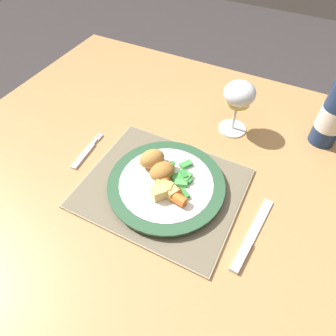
{
  "coord_description": "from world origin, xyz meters",
  "views": [
    {
      "loc": [
        0.21,
        -0.43,
        1.28
      ],
      "look_at": [
        0.01,
        -0.04,
        0.78
      ],
      "focal_mm": 32.0,
      "sensor_mm": 36.0,
      "label": 1
    }
  ],
  "objects_px": {
    "wine_glass": "(239,96)",
    "dining_table": "(171,189)",
    "dinner_plate": "(166,185)",
    "fork": "(86,153)",
    "bottle": "(336,111)",
    "table_knife": "(249,240)"
  },
  "relations": [
    {
      "from": "wine_glass",
      "to": "dining_table",
      "type": "bearing_deg",
      "value": -115.14
    },
    {
      "from": "dining_table",
      "to": "dinner_plate",
      "type": "distance_m",
      "value": 0.13
    },
    {
      "from": "fork",
      "to": "bottle",
      "type": "bearing_deg",
      "value": 31.49
    },
    {
      "from": "dinner_plate",
      "to": "wine_glass",
      "type": "height_order",
      "value": "wine_glass"
    },
    {
      "from": "table_knife",
      "to": "wine_glass",
      "type": "distance_m",
      "value": 0.34
    },
    {
      "from": "dining_table",
      "to": "fork",
      "type": "relative_size",
      "value": 8.83
    },
    {
      "from": "dining_table",
      "to": "table_knife",
      "type": "distance_m",
      "value": 0.27
    },
    {
      "from": "dinner_plate",
      "to": "table_knife",
      "type": "xyz_separation_m",
      "value": [
        0.2,
        -0.04,
        -0.01
      ]
    },
    {
      "from": "bottle",
      "to": "wine_glass",
      "type": "bearing_deg",
      "value": -164.24
    },
    {
      "from": "fork",
      "to": "dining_table",
      "type": "bearing_deg",
      "value": 17.17
    },
    {
      "from": "fork",
      "to": "table_knife",
      "type": "height_order",
      "value": "table_knife"
    },
    {
      "from": "table_knife",
      "to": "fork",
      "type": "bearing_deg",
      "value": 174.04
    },
    {
      "from": "dining_table",
      "to": "bottle",
      "type": "height_order",
      "value": "bottle"
    },
    {
      "from": "table_knife",
      "to": "wine_glass",
      "type": "xyz_separation_m",
      "value": [
        -0.14,
        0.3,
        0.1
      ]
    },
    {
      "from": "wine_glass",
      "to": "bottle",
      "type": "relative_size",
      "value": 0.56
    },
    {
      "from": "dining_table",
      "to": "wine_glass",
      "type": "relative_size",
      "value": 7.95
    },
    {
      "from": "dinner_plate",
      "to": "wine_glass",
      "type": "distance_m",
      "value": 0.28
    },
    {
      "from": "table_knife",
      "to": "dinner_plate",
      "type": "bearing_deg",
      "value": 169.39
    },
    {
      "from": "dinner_plate",
      "to": "bottle",
      "type": "relative_size",
      "value": 1.02
    },
    {
      "from": "fork",
      "to": "wine_glass",
      "type": "height_order",
      "value": "wine_glass"
    },
    {
      "from": "dinner_plate",
      "to": "wine_glass",
      "type": "relative_size",
      "value": 1.81
    },
    {
      "from": "dinner_plate",
      "to": "bottle",
      "type": "bearing_deg",
      "value": 48.49
    }
  ]
}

